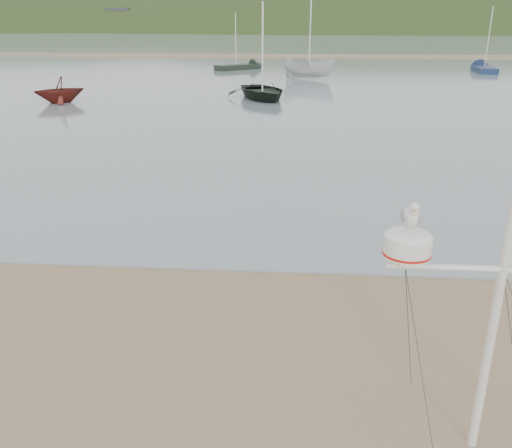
# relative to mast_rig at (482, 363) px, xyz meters

# --- Properties ---
(ground) EXTENTS (560.00, 560.00, 0.00)m
(ground) POSITION_rel_mast_rig_xyz_m (-4.37, 0.67, -1.22)
(ground) COLOR #866A4D
(ground) RESTS_ON ground
(water) EXTENTS (560.00, 256.00, 0.04)m
(water) POSITION_rel_mast_rig_xyz_m (-4.37, 132.67, -1.20)
(water) COLOR gray
(water) RESTS_ON ground
(sandbar) EXTENTS (560.00, 7.00, 0.07)m
(sandbar) POSITION_rel_mast_rig_xyz_m (-4.37, 70.67, -1.14)
(sandbar) COLOR #866A4D
(sandbar) RESTS_ON water
(hill_ridge) EXTENTS (620.00, 180.00, 80.00)m
(hill_ridge) POSITION_rel_mast_rig_xyz_m (14.15, 235.67, -20.92)
(hill_ridge) COLOR #203315
(hill_ridge) RESTS_ON ground
(far_cottages) EXTENTS (294.40, 6.30, 8.00)m
(far_cottages) POSITION_rel_mast_rig_xyz_m (-1.37, 196.67, 2.78)
(far_cottages) COLOR beige
(far_cottages) RESTS_ON ground
(mast_rig) EXTENTS (2.24, 2.39, 5.05)m
(mast_rig) POSITION_rel_mast_rig_xyz_m (0.00, 0.00, 0.00)
(mast_rig) COLOR silver
(mast_rig) RESTS_ON ground
(boat_dark) EXTENTS (3.69, 2.38, 5.01)m
(boat_dark) POSITION_rel_mast_rig_xyz_m (-4.47, 29.62, 1.33)
(boat_dark) COLOR black
(boat_dark) RESTS_ON water
(boat_red) EXTENTS (2.75, 2.94, 2.92)m
(boat_red) POSITION_rel_mast_rig_xyz_m (-16.71, 27.21, 0.28)
(boat_red) COLOR #5D1B15
(boat_red) RESTS_ON water
(boat_white) EXTENTS (2.40, 2.38, 4.77)m
(boat_white) POSITION_rel_mast_rig_xyz_m (-1.35, 41.89, 1.20)
(boat_white) COLOR silver
(boat_white) RESTS_ON water
(sailboat_blue_far) EXTENTS (2.17, 6.56, 6.42)m
(sailboat_blue_far) POSITION_rel_mast_rig_xyz_m (15.53, 50.98, -0.92)
(sailboat_blue_far) COLOR #132244
(sailboat_blue_far) RESTS_ON ground
(sailboat_dark_mid) EXTENTS (5.24, 4.87, 5.76)m
(sailboat_dark_mid) POSITION_rel_mast_rig_xyz_m (-7.41, 51.06, -0.92)
(sailboat_dark_mid) COLOR black
(sailboat_dark_mid) RESTS_ON ground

